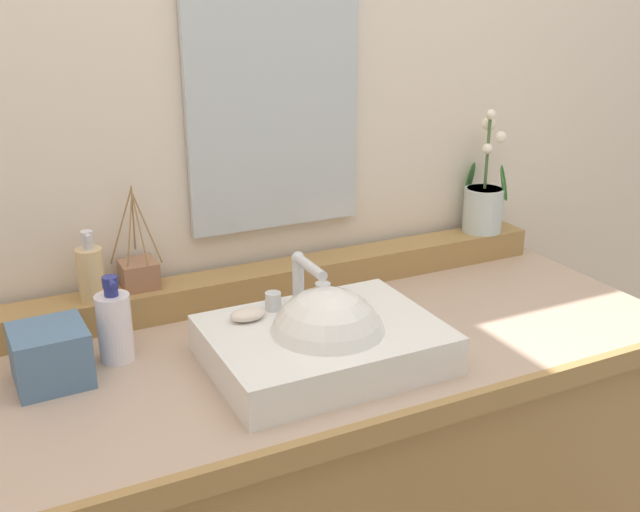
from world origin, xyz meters
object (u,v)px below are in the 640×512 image
(potted_plant, at_px, (484,201))
(soap_dispenser, at_px, (91,272))
(lotion_bottle, at_px, (115,325))
(tissue_box, at_px, (51,355))
(reed_diffuser, at_px, (139,273))
(sink_basin, at_px, (326,345))
(soap_bar, at_px, (248,314))

(potted_plant, bearing_deg, soap_dispenser, -179.46)
(lotion_bottle, relative_size, tissue_box, 1.32)
(reed_diffuser, xyz_separation_m, tissue_box, (-0.21, -0.21, -0.05))
(potted_plant, distance_m, soap_dispenser, 1.00)
(sink_basin, relative_size, potted_plant, 1.35)
(potted_plant, distance_m, reed_diffuser, 0.90)
(lotion_bottle, bearing_deg, reed_diffuser, 62.66)
(sink_basin, bearing_deg, soap_dispenser, 136.51)
(soap_bar, xyz_separation_m, reed_diffuser, (-0.14, 0.27, 0.01))
(soap_dispenser, bearing_deg, reed_diffuser, 13.54)
(soap_bar, xyz_separation_m, potted_plant, (0.76, 0.26, 0.06))
(soap_bar, height_order, tissue_box, tissue_box)
(soap_bar, height_order, lotion_bottle, lotion_bottle)
(sink_basin, xyz_separation_m, soap_bar, (-0.12, 0.10, 0.05))
(soap_bar, xyz_separation_m, lotion_bottle, (-0.23, 0.10, -0.02))
(sink_basin, relative_size, soap_bar, 6.17)
(sink_basin, height_order, soap_bar, sink_basin)
(sink_basin, height_order, potted_plant, potted_plant)
(soap_dispenser, bearing_deg, soap_bar, -45.32)
(soap_bar, bearing_deg, potted_plant, 18.70)
(soap_bar, bearing_deg, lotion_bottle, 157.18)
(potted_plant, bearing_deg, lotion_bottle, -170.90)
(soap_dispenser, xyz_separation_m, lotion_bottle, (0.01, -0.15, -0.06))
(tissue_box, bearing_deg, soap_bar, -10.03)
(potted_plant, xyz_separation_m, reed_diffuser, (-0.90, 0.02, -0.05))
(soap_bar, distance_m, soap_dispenser, 0.35)
(reed_diffuser, bearing_deg, sink_basin, -54.68)
(soap_dispenser, relative_size, tissue_box, 1.14)
(potted_plant, distance_m, lotion_bottle, 1.01)
(lotion_bottle, height_order, tissue_box, lotion_bottle)
(soap_bar, height_order, soap_dispenser, soap_dispenser)
(soap_bar, relative_size, lotion_bottle, 0.41)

